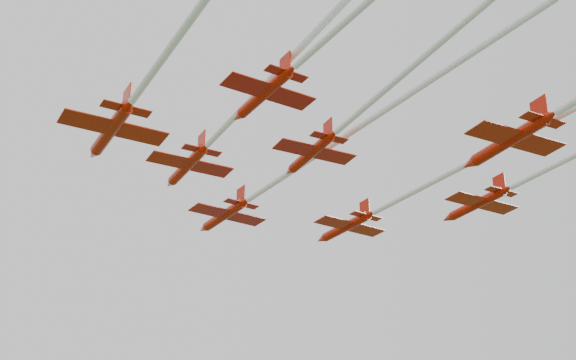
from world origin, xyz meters
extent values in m
cylinder|color=#BB1502|center=(-11.33, 18.44, 52.62)|extent=(5.19, 8.64, 1.18)
cone|color=#BB1502|center=(-13.83, 23.35, 52.62)|extent=(1.93, 2.25, 1.18)
cone|color=#BB1502|center=(-8.96, 13.82, 52.62)|extent=(1.54, 1.63, 1.07)
ellipsoid|color=black|center=(-12.30, 20.35, 53.05)|extent=(0.86, 1.11, 0.34)
cube|color=#BB1502|center=(-10.94, 17.68, 52.35)|extent=(9.65, 6.77, 0.11)
cube|color=#BB1502|center=(-9.42, 14.72, 52.62)|extent=(4.40, 3.09, 0.09)
cube|color=#BB1502|center=(-9.52, 14.91, 53.80)|extent=(0.97, 1.76, 2.14)
cylinder|color=white|center=(1.60, -6.83, 52.57)|extent=(21.16, 40.55, 0.64)
cylinder|color=#BB1502|center=(-15.66, 3.33, 51.87)|extent=(4.22, 8.31, 1.10)
cone|color=#BB1502|center=(-17.60, 8.12, 51.87)|extent=(1.70, 2.09, 1.10)
cone|color=#BB1502|center=(-13.84, -1.17, 51.87)|extent=(1.38, 1.49, 1.00)
ellipsoid|color=black|center=(-16.42, 5.19, 52.27)|extent=(0.75, 1.04, 0.32)
cube|color=#BB1502|center=(-15.36, 2.59, 51.62)|extent=(9.15, 5.72, 0.10)
cube|color=#BB1502|center=(-14.20, -0.29, 51.87)|extent=(4.17, 2.62, 0.08)
cube|color=#BB1502|center=(-14.27, -0.10, 52.97)|extent=(0.77, 1.71, 2.00)
cylinder|color=white|center=(-7.35, -17.23, 51.82)|extent=(13.14, 31.32, 0.60)
cylinder|color=#BB1502|center=(3.06, 14.54, 50.17)|extent=(4.76, 8.01, 1.09)
cone|color=#BB1502|center=(0.76, 19.10, 50.17)|extent=(1.77, 2.08, 1.09)
cone|color=#BB1502|center=(5.22, 10.25, 50.17)|extent=(1.42, 1.51, 0.99)
ellipsoid|color=black|center=(2.17, 16.31, 50.57)|extent=(0.79, 1.03, 0.32)
cube|color=#BB1502|center=(3.41, 13.83, 49.93)|extent=(8.94, 6.22, 0.10)
cube|color=#BB1502|center=(4.79, 11.09, 50.17)|extent=(4.07, 2.84, 0.08)
cube|color=#BB1502|center=(4.70, 11.27, 51.26)|extent=(0.89, 1.64, 1.98)
cylinder|color=white|center=(12.99, -5.19, 50.12)|extent=(15.58, 30.18, 0.59)
cylinder|color=#BB1502|center=(-22.08, -9.37, 48.92)|extent=(4.53, 8.75, 1.16)
cone|color=#BB1502|center=(-24.17, -4.34, 48.92)|extent=(1.81, 2.20, 1.16)
cone|color=#BB1502|center=(-20.11, -14.11, 48.92)|extent=(1.46, 1.58, 1.06)
ellipsoid|color=black|center=(-22.89, -7.42, 49.34)|extent=(0.80, 1.10, 0.34)
cube|color=#BB1502|center=(-21.75, -10.15, 48.66)|extent=(9.65, 6.11, 0.11)
cube|color=#BB1502|center=(-20.49, -13.18, 48.92)|extent=(4.39, 2.80, 0.08)
cube|color=#BB1502|center=(-20.57, -12.99, 50.08)|extent=(0.83, 1.80, 2.12)
cylinder|color=#BB1502|center=(-3.41, -2.77, 50.91)|extent=(3.73, 7.74, 1.02)
cone|color=#BB1502|center=(-5.09, 1.70, 50.91)|extent=(1.54, 1.92, 1.02)
cone|color=#BB1502|center=(-1.83, -6.98, 50.91)|extent=(1.26, 1.37, 0.93)
ellipsoid|color=black|center=(-4.06, -1.04, 51.28)|extent=(0.67, 0.96, 0.30)
cube|color=#BB1502|center=(-3.15, -3.47, 50.68)|extent=(8.49, 5.13, 0.09)
cube|color=#BB1502|center=(-2.14, -6.16, 50.91)|extent=(3.86, 2.35, 0.07)
cube|color=#BB1502|center=(-2.21, -5.99, 51.93)|extent=(0.67, 1.60, 1.86)
cylinder|color=#BB1502|center=(16.33, 6.16, 50.14)|extent=(4.32, 8.00, 1.07)
cone|color=#BB1502|center=(14.30, 10.74, 50.14)|extent=(1.69, 2.04, 1.07)
cone|color=#BB1502|center=(18.24, 1.84, 50.14)|extent=(1.36, 1.46, 0.97)
ellipsoid|color=black|center=(15.54, 7.94, 50.53)|extent=(0.75, 1.01, 0.31)
cube|color=#BB1502|center=(16.64, 5.45, 49.90)|extent=(8.86, 5.78, 0.10)
cube|color=#BB1502|center=(17.86, 2.69, 50.14)|extent=(4.03, 2.64, 0.08)
cube|color=#BB1502|center=(17.78, 2.86, 51.21)|extent=(0.80, 1.64, 1.95)
cylinder|color=#BB1502|center=(-8.99, -14.95, 50.10)|extent=(4.23, 7.43, 1.00)
cone|color=#BB1502|center=(-11.01, -10.71, 50.10)|extent=(1.61, 1.91, 1.00)
cone|color=#BB1502|center=(-7.09, -18.95, 50.10)|extent=(1.29, 1.38, 0.91)
ellipsoid|color=black|center=(-9.77, -13.31, 50.46)|extent=(0.72, 0.95, 0.29)
cube|color=#BB1502|center=(-8.68, -15.61, 49.87)|extent=(8.26, 5.58, 0.09)
cube|color=#BB1502|center=(-7.47, -18.16, 50.10)|extent=(3.76, 2.55, 0.07)
cube|color=#BB1502|center=(-7.54, -18.00, 51.10)|extent=(0.79, 1.52, 1.82)
cylinder|color=#BB1502|center=(13.65, -10.80, 49.06)|extent=(4.53, 9.02, 1.20)
cone|color=#BB1502|center=(11.58, -5.60, 49.06)|extent=(1.83, 2.26, 1.20)
cone|color=#BB1502|center=(15.60, -15.69, 49.06)|extent=(1.49, 1.61, 1.09)
ellipsoid|color=black|center=(12.85, -8.78, 49.50)|extent=(0.81, 1.13, 0.35)
cube|color=#BB1502|center=(13.97, -11.60, 48.79)|extent=(9.93, 6.16, 0.11)
cube|color=#BB1502|center=(15.22, -14.73, 49.06)|extent=(4.52, 2.82, 0.09)
cube|color=#BB1502|center=(15.14, -14.53, 50.26)|extent=(0.82, 1.86, 2.17)
camera|label=1|loc=(-13.07, -72.76, 15.20)|focal=50.00mm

